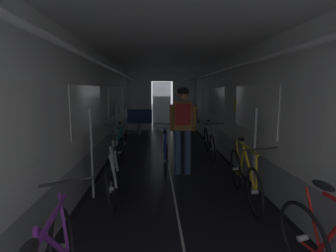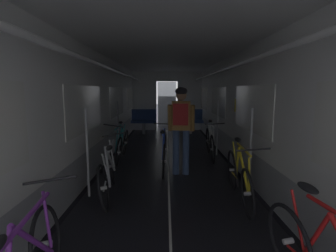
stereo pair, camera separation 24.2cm
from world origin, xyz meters
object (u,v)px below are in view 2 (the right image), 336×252
Objects in this scene: bicycle_teal at (122,145)px; bicycle_yellow at (239,177)px; bench_seat_far_right at (190,119)px; person_cyclist_aisle at (181,121)px; bicycle_silver at (108,173)px; bicycle_blue_in_aisle at (164,152)px; bicycle_white at (210,143)px; bench_seat_far_left at (144,119)px.

bicycle_yellow is at bearing -47.09° from bicycle_teal.
person_cyclist_aisle is (-0.65, -4.92, 0.50)m from bench_seat_far_right.
bicycle_blue_in_aisle is at bearing 56.59° from bicycle_silver.
person_cyclist_aisle reaches higher than bicycle_white.
bicycle_silver is 1.00× the size of bicycle_blue_in_aisle.
bicycle_yellow is 2.54m from bicycle_white.
bicycle_yellow is (0.15, -6.18, -0.18)m from bench_seat_far_right.
bicycle_yellow is 1.90m from bicycle_blue_in_aisle.
bench_seat_far_left is at bearing 89.41° from bicycle_silver.
bicycle_white reaches higher than bicycle_blue_in_aisle.
bicycle_blue_in_aisle is at bearing -80.05° from bench_seat_far_left.
bicycle_yellow is (2.01, -0.20, 0.00)m from bicycle_silver.
bicycle_white is (2.15, 0.23, 0.00)m from bicycle_teal.
person_cyclist_aisle is (1.21, 1.06, 0.69)m from bicycle_silver.
bicycle_teal is 1.00× the size of bicycle_white.
bicycle_teal is 1.29m from bicycle_blue_in_aisle.
bicycle_yellow is (1.95, -6.18, -0.18)m from bench_seat_far_left.
bicycle_yellow is 1.00× the size of bicycle_blue_in_aisle.
bicycle_teal reaches higher than bench_seat_far_right.
bicycle_teal is at bearing -173.99° from bicycle_white.
bench_seat_far_right reaches higher than bicycle_yellow.
bench_seat_far_left is 6.48m from bicycle_yellow.
bench_seat_far_left is 0.58× the size of bicycle_white.
bicycle_silver reaches higher than bench_seat_far_left.
bicycle_white is at bearing 41.76° from bicycle_blue_in_aisle.
bicycle_white is 0.98× the size of person_cyclist_aisle.
bench_seat_far_right is 4.76m from bicycle_blue_in_aisle.
bench_seat_far_left is 0.58× the size of bicycle_yellow.
bicycle_blue_in_aisle is (0.82, -4.65, -0.18)m from bench_seat_far_left.
bench_seat_far_right is 6.18m from bicycle_yellow.
bicycle_teal is 1.00× the size of bicycle_blue_in_aisle.
bench_seat_far_right reaches higher than bicycle_white.
bicycle_yellow is (2.15, -2.31, 0.00)m from bicycle_teal.
bicycle_white is (2.01, 2.35, 0.00)m from bicycle_silver.
bench_seat_far_left and bench_seat_far_right have the same top height.
person_cyclist_aisle is (-0.80, -1.28, 0.69)m from bicycle_white.
bench_seat_far_right is 4.98m from person_cyclist_aisle.
bicycle_teal is 0.98× the size of person_cyclist_aisle.
bench_seat_far_right is 0.58× the size of bicycle_blue_in_aisle.
bicycle_blue_in_aisle is at bearing -37.84° from bicycle_teal.
bench_seat_far_left is at bearing 103.16° from person_cyclist_aisle.
bench_seat_far_left is 3.87m from bicycle_teal.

